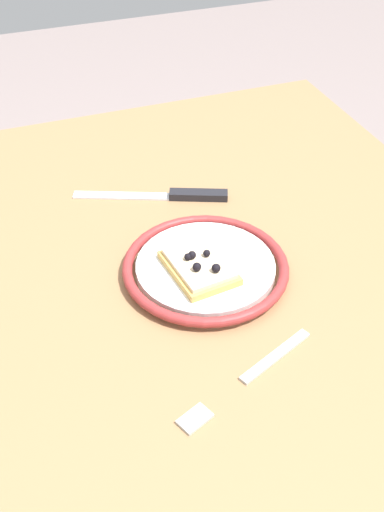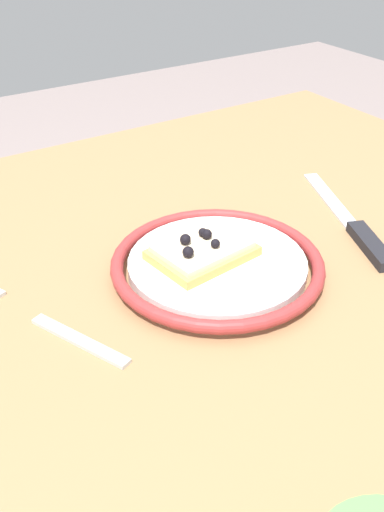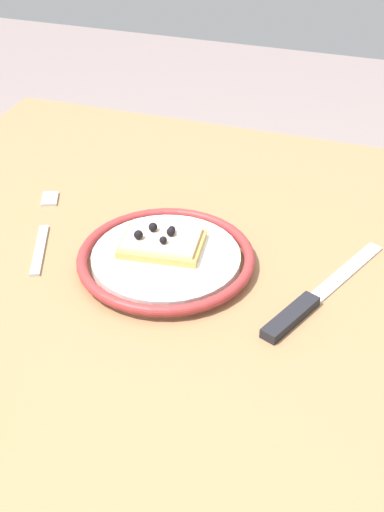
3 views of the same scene
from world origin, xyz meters
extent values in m
cube|color=#936D47|center=(0.00, 0.00, 0.72)|extent=(0.94, 0.84, 0.03)
cylinder|color=#4C4742|center=(-0.41, 0.36, 0.35)|extent=(0.05, 0.05, 0.71)
cylinder|color=white|center=(-0.03, 0.00, 0.74)|extent=(0.19, 0.19, 0.02)
torus|color=maroon|center=(-0.03, 0.00, 0.75)|extent=(0.22, 0.22, 0.01)
cube|color=tan|center=(-0.04, 0.01, 0.76)|extent=(0.11, 0.09, 0.01)
cube|color=beige|center=(-0.04, 0.01, 0.77)|extent=(0.10, 0.08, 0.01)
sphere|color=black|center=(-0.03, 0.03, 0.77)|extent=(0.01, 0.01, 0.01)
sphere|color=black|center=(-0.07, 0.00, 0.77)|extent=(0.01, 0.01, 0.01)
sphere|color=black|center=(-0.05, 0.02, 0.77)|extent=(0.01, 0.01, 0.01)
sphere|color=black|center=(-0.03, 0.00, 0.77)|extent=(0.01, 0.01, 0.01)
sphere|color=black|center=(-0.03, 0.02, 0.77)|extent=(0.01, 0.01, 0.01)
cube|color=silver|center=(0.19, 0.06, 0.74)|extent=(0.07, 0.15, 0.00)
cube|color=black|center=(0.14, -0.05, 0.74)|extent=(0.05, 0.09, 0.01)
cube|color=#B9B9B9|center=(-0.19, -0.02, 0.74)|extent=(0.05, 0.11, 0.00)
cube|color=#B9B9B9|center=(-0.24, 0.10, 0.74)|extent=(0.03, 0.04, 0.00)
camera|label=1|loc=(-0.62, 0.24, 1.30)|focal=44.73mm
camera|label=2|loc=(-0.33, -0.42, 1.09)|focal=42.28mm
camera|label=3|loc=(0.22, -0.64, 1.24)|focal=48.09mm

